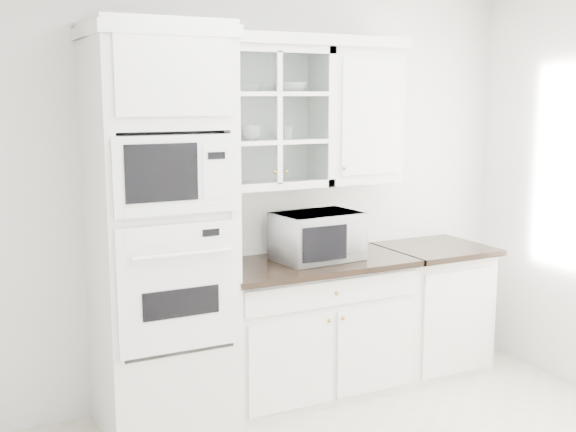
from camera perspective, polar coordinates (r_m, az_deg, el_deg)
room_shell at (r=3.64m, az=5.91°, el=6.15°), size 4.00×3.50×2.70m
oven_column at (r=4.29m, az=-10.03°, el=-1.26°), size 0.76×0.68×2.40m
base_cabinet_run at (r=4.89m, az=1.85°, el=-8.69°), size 1.32×0.67×0.92m
extra_base_cabinet at (r=5.43m, az=11.20°, el=-7.03°), size 0.72×0.67×0.92m
upper_cabinet_glass at (r=4.66m, az=-1.60°, el=7.78°), size 0.80×0.33×0.90m
upper_cabinet_solid at (r=4.99m, az=5.48°, el=7.85°), size 0.55×0.33×0.90m
crown_molding at (r=4.60m, az=-2.70°, el=13.80°), size 2.14×0.38×0.07m
countertop_microwave at (r=4.75m, az=2.23°, el=-1.57°), size 0.58×0.49×0.31m
bowl_a at (r=4.60m, az=-3.42°, el=10.03°), size 0.22×0.22×0.05m
bowl_b at (r=4.74m, az=0.23°, el=10.13°), size 0.22×0.22×0.06m
cup_a at (r=4.62m, az=-2.90°, el=6.63°), size 0.13×0.13×0.10m
cup_b at (r=4.72m, az=-0.11°, el=6.61°), size 0.09×0.09×0.08m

